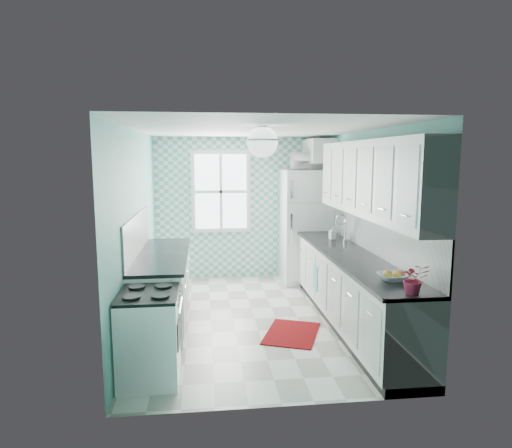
{
  "coord_description": "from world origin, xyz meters",
  "views": [
    {
      "loc": [
        -0.66,
        -5.85,
        2.16
      ],
      "look_at": [
        0.05,
        0.25,
        1.25
      ],
      "focal_mm": 32.0,
      "sensor_mm": 36.0,
      "label": 1
    }
  ],
  "objects": [
    {
      "name": "base_cabinets_right",
      "position": [
        1.2,
        -0.4,
        0.45
      ],
      "size": [
        0.6,
        3.6,
        0.9
      ],
      "primitive_type": "cube",
      "color": "white",
      "rests_on": "floor"
    },
    {
      "name": "fruit_bowl",
      "position": [
        1.2,
        -1.64,
        0.98
      ],
      "size": [
        0.31,
        0.31,
        0.07
      ],
      "primitive_type": "imported",
      "rotation": [
        0.0,
        0.0,
        0.07
      ],
      "color": "white",
      "rests_on": "countertop_right"
    },
    {
      "name": "wall_front",
      "position": [
        0.0,
        -2.21,
        1.25
      ],
      "size": [
        3.0,
        0.02,
        2.5
      ],
      "primitive_type": "cube",
      "color": "#66B2A5",
      "rests_on": "floor"
    },
    {
      "name": "accent_wall",
      "position": [
        0.0,
        2.19,
        1.25
      ],
      "size": [
        3.0,
        0.01,
        2.5
      ],
      "primitive_type": "cube",
      "color": "#5FB2A3",
      "rests_on": "wall_back"
    },
    {
      "name": "base_cabinets_left",
      "position": [
        -1.2,
        -0.07,
        0.45
      ],
      "size": [
        0.6,
        2.15,
        0.9
      ],
      "primitive_type": "cube",
      "color": "white",
      "rests_on": "floor"
    },
    {
      "name": "wall_right",
      "position": [
        1.51,
        0.0,
        1.25
      ],
      "size": [
        0.02,
        4.4,
        2.5
      ],
      "primitive_type": "cube",
      "color": "#66B2A5",
      "rests_on": "floor"
    },
    {
      "name": "ceiling",
      "position": [
        0.0,
        0.0,
        2.51
      ],
      "size": [
        3.0,
        4.4,
        0.02
      ],
      "primitive_type": "cube",
      "color": "white",
      "rests_on": "wall_back"
    },
    {
      "name": "window",
      "position": [
        -0.35,
        2.16,
        1.55
      ],
      "size": [
        1.04,
        0.05,
        1.44
      ],
      "color": "white",
      "rests_on": "wall_back"
    },
    {
      "name": "potted_plant",
      "position": [
        1.2,
        -2.09,
        1.08
      ],
      "size": [
        0.29,
        0.26,
        0.28
      ],
      "primitive_type": "imported",
      "rotation": [
        0.0,
        0.0,
        -0.17
      ],
      "color": "#AB0913",
      "rests_on": "countertop_right"
    },
    {
      "name": "sink",
      "position": [
        1.2,
        0.43,
        0.93
      ],
      "size": [
        0.47,
        0.4,
        0.53
      ],
      "rotation": [
        0.0,
        0.0,
        -0.02
      ],
      "color": "silver",
      "rests_on": "countertop_right"
    },
    {
      "name": "ceiling_light",
      "position": [
        0.0,
        -0.8,
        2.32
      ],
      "size": [
        0.34,
        0.34,
        0.35
      ],
      "color": "silver",
      "rests_on": "ceiling"
    },
    {
      "name": "upper_cabinets_right",
      "position": [
        1.33,
        -0.6,
        1.9
      ],
      "size": [
        0.33,
        3.2,
        0.9
      ],
      "primitive_type": "cube",
      "color": "silver",
      "rests_on": "wall_right"
    },
    {
      "name": "fridge",
      "position": [
        1.11,
        1.79,
        0.97
      ],
      "size": [
        0.84,
        0.83,
        1.94
      ],
      "rotation": [
        0.0,
        0.0,
        0.01
      ],
      "color": "silver",
      "rests_on": "floor"
    },
    {
      "name": "wall_left",
      "position": [
        -1.51,
        0.0,
        1.25
      ],
      "size": [
        0.02,
        4.4,
        2.5
      ],
      "primitive_type": "cube",
      "color": "#66B2A5",
      "rests_on": "floor"
    },
    {
      "name": "floor",
      "position": [
        0.0,
        0.0,
        -0.01
      ],
      "size": [
        3.0,
        4.4,
        0.02
      ],
      "primitive_type": "cube",
      "color": "white",
      "rests_on": "ground"
    },
    {
      "name": "backsplash_right",
      "position": [
        1.49,
        -0.4,
        1.2
      ],
      "size": [
        0.02,
        3.6,
        0.51
      ],
      "primitive_type": "cube",
      "color": "white",
      "rests_on": "wall_right"
    },
    {
      "name": "microwave",
      "position": [
        1.11,
        1.79,
        2.08
      ],
      "size": [
        0.56,
        0.4,
        0.3
      ],
      "primitive_type": "imported",
      "rotation": [
        0.0,
        0.0,
        3.2
      ],
      "color": "white",
      "rests_on": "fridge"
    },
    {
      "name": "soap_bottle",
      "position": [
        1.25,
        0.68,
        1.04
      ],
      "size": [
        0.1,
        0.1,
        0.19
      ],
      "primitive_type": "imported",
      "rotation": [
        0.0,
        0.0,
        0.2
      ],
      "color": "#7FA1B0",
      "rests_on": "countertop_right"
    },
    {
      "name": "stove",
      "position": [
        -1.2,
        -1.53,
        0.45
      ],
      "size": [
        0.57,
        0.71,
        0.85
      ],
      "rotation": [
        0.0,
        0.0,
        0.07
      ],
      "color": "white",
      "rests_on": "floor"
    },
    {
      "name": "dish_towel",
      "position": [
        0.89,
        0.22,
        0.48
      ],
      "size": [
        0.1,
        0.22,
        0.34
      ],
      "primitive_type": "cube",
      "rotation": [
        0.0,
        0.0,
        -0.39
      ],
      "color": "teal",
      "rests_on": "base_cabinets_right"
    },
    {
      "name": "rug",
      "position": [
        0.4,
        -0.59,
        0.01
      ],
      "size": [
        0.87,
        1.02,
        0.01
      ],
      "primitive_type": "cube",
      "rotation": [
        0.0,
        0.0,
        -0.37
      ],
      "color": "maroon",
      "rests_on": "floor"
    },
    {
      "name": "countertop_left",
      "position": [
        -1.19,
        -0.07,
        0.92
      ],
      "size": [
        0.63,
        2.15,
        0.04
      ],
      "primitive_type": "cube",
      "color": "black",
      "rests_on": "base_cabinets_left"
    },
    {
      "name": "countertop_right",
      "position": [
        1.19,
        -0.4,
        0.92
      ],
      "size": [
        0.63,
        3.6,
        0.04
      ],
      "primitive_type": "cube",
      "color": "black",
      "rests_on": "base_cabinets_right"
    },
    {
      "name": "upper_cabinet_fridge",
      "position": [
        1.3,
        1.83,
        2.25
      ],
      "size": [
        0.4,
        0.74,
        0.4
      ],
      "primitive_type": "cube",
      "color": "silver",
      "rests_on": "wall_right"
    },
    {
      "name": "backsplash_left",
      "position": [
        -1.49,
        -0.07,
        1.2
      ],
      "size": [
        0.02,
        2.15,
        0.51
      ],
      "primitive_type": "cube",
      "color": "white",
      "rests_on": "wall_left"
    },
    {
      "name": "wall_back",
      "position": [
        0.0,
        2.21,
        1.25
      ],
      "size": [
        3.0,
        0.02,
        2.5
      ],
      "primitive_type": "cube",
      "color": "#66B2A5",
      "rests_on": "floor"
    }
  ]
}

